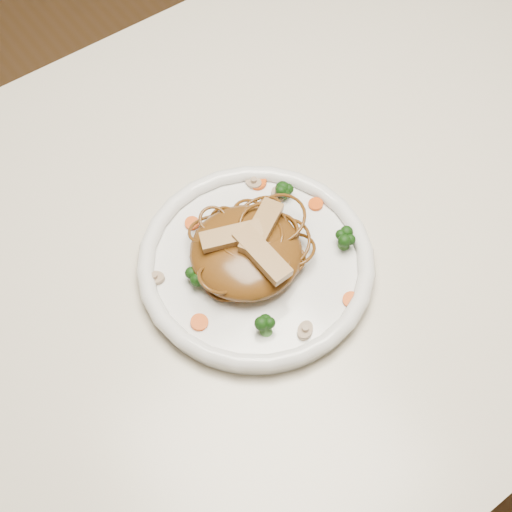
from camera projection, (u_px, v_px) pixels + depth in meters
ground at (278, 412)px, 1.51m from camera, size 4.00×4.00×0.00m
table at (291, 248)px, 0.96m from camera, size 1.20×0.80×0.75m
plate at (256, 266)px, 0.82m from camera, size 0.33×0.33×0.02m
noodle_mound at (246, 252)px, 0.80m from camera, size 0.15×0.15×0.04m
chicken_a at (261, 227)px, 0.78m from camera, size 0.08×0.06×0.01m
chicken_b at (232, 236)px, 0.78m from camera, size 0.07×0.05×0.01m
chicken_c at (262, 254)px, 0.77m from camera, size 0.03×0.08×0.01m
broccoli_0 at (282, 189)px, 0.85m from camera, size 0.03×0.03×0.03m
broccoli_1 at (197, 274)px, 0.79m from camera, size 0.03×0.03×0.03m
broccoli_2 at (266, 326)px, 0.76m from camera, size 0.03×0.03×0.03m
broccoli_3 at (345, 238)px, 0.81m from camera, size 0.03×0.03×0.03m
carrot_0 at (257, 182)px, 0.87m from camera, size 0.03×0.03×0.00m
carrot_1 at (199, 322)px, 0.77m from camera, size 0.02×0.02×0.00m
carrot_2 at (316, 204)px, 0.86m from camera, size 0.02×0.02×0.00m
carrot_3 at (192, 223)px, 0.84m from camera, size 0.02×0.02×0.00m
carrot_4 at (351, 300)px, 0.79m from camera, size 0.02×0.02×0.00m
mushroom_0 at (305, 331)px, 0.77m from camera, size 0.03×0.03×0.01m
mushroom_1 at (278, 194)px, 0.86m from camera, size 0.03×0.03×0.01m
mushroom_2 at (155, 278)px, 0.80m from camera, size 0.03×0.03×0.01m
mushroom_3 at (254, 183)px, 0.87m from camera, size 0.03×0.03×0.01m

